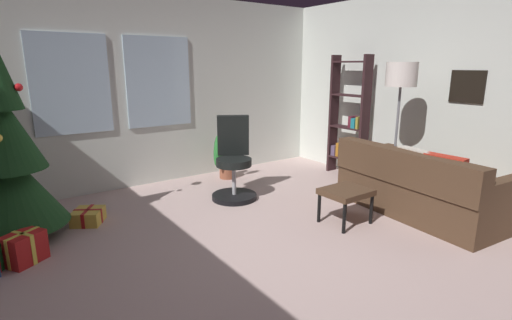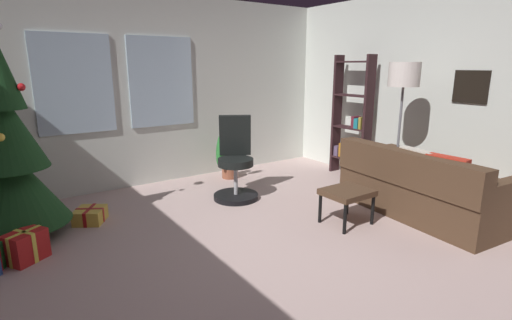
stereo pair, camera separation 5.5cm
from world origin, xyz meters
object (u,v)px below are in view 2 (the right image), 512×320
couch (438,191)px  gift_box_red (26,246)px  gift_box_gold (90,215)px  footstool (347,194)px  floor_lamp (403,84)px  office_chair (236,166)px  potted_plant (228,160)px  bookshelf (352,124)px  holiday_tree (9,156)px

couch → gift_box_red: (-3.90, 1.40, -0.14)m
couch → gift_box_gold: size_ratio=4.77×
footstool → floor_lamp: bearing=9.8°
gift_box_gold → floor_lamp: floor_lamp is taller
gift_box_gold → office_chair: size_ratio=0.39×
couch → potted_plant: bearing=115.2°
office_chair → couch: bearing=-48.6°
footstool → gift_box_gold: footstool is taller
gift_box_gold → floor_lamp: (3.29, -1.40, 1.34)m
couch → bookshelf: bearing=76.3°
office_chair → potted_plant: bearing=65.5°
floor_lamp → gift_box_gold: bearing=157.0°
holiday_tree → potted_plant: (2.71, 0.62, -0.54)m
couch → office_chair: (-1.56, 1.77, 0.13)m
office_chair → bookshelf: bookshelf is taller
couch → gift_box_red: bearing=160.2°
holiday_tree → office_chair: size_ratio=2.38×
office_chair → potted_plant: (0.36, 0.79, -0.12)m
couch → gift_box_gold: couch is taller
couch → gift_box_gold: 3.82m
couch → footstool: 1.11m
holiday_tree → gift_box_gold: (0.64, 0.04, -0.75)m
couch → office_chair: 2.37m
couch → gift_box_red: size_ratio=5.25×
office_chair → bookshelf: size_ratio=0.58×
footstool → potted_plant: potted_plant is taller
floor_lamp → bookshelf: bearing=70.6°
gift_box_gold → potted_plant: potted_plant is taller
floor_lamp → potted_plant: size_ratio=2.45×
office_chair → potted_plant: 0.87m
footstool → office_chair: bearing=110.9°
gift_box_red → footstool: bearing=-19.3°
footstool → bookshelf: bookshelf is taller
footstool → holiday_tree: size_ratio=0.19×
couch → floor_lamp: size_ratio=1.16×
holiday_tree → gift_box_gold: size_ratio=6.03×
holiday_tree → gift_box_gold: 0.99m
office_chair → potted_plant: office_chair is taller
gift_box_red → office_chair: bearing=8.9°
footstool → gift_box_red: footstool is taller
couch → potted_plant: 2.83m
couch → gift_box_red: couch is taller
couch → potted_plant: (-1.20, 2.56, 0.01)m
gift_box_gold → floor_lamp: bearing=-23.0°
gift_box_gold → office_chair: bearing=-7.0°
couch → gift_box_gold: bearing=148.8°
footstool → office_chair: 1.47m
couch → bookshelf: (0.40, 1.66, 0.52)m
couch → bookshelf: bookshelf is taller
holiday_tree → floor_lamp: size_ratio=1.47×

